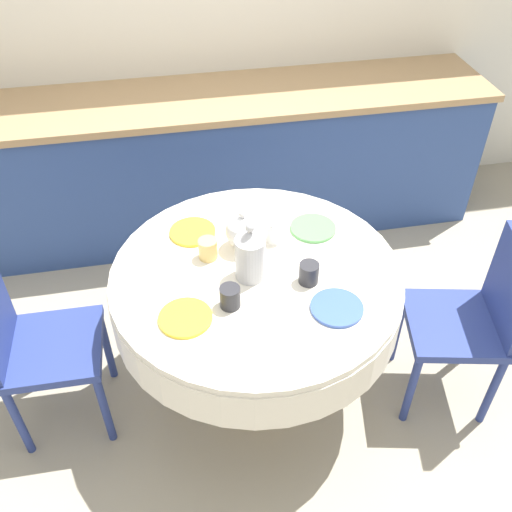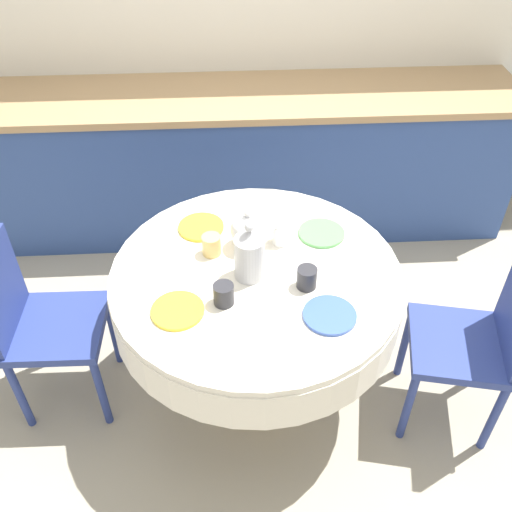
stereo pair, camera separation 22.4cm
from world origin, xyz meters
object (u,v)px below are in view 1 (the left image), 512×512
at_px(chair_right, 32,342).
at_px(teapot, 243,231).
at_px(chair_left, 473,317).
at_px(coffee_carafe, 250,255).

relative_size(chair_right, teapot, 4.40).
bearing_deg(chair_left, chair_right, 95.60).
xyz_separation_m(chair_left, coffee_carafe, (-0.94, 0.17, 0.36)).
relative_size(chair_left, coffee_carafe, 3.36).
xyz_separation_m(coffee_carafe, teapot, (0.00, 0.18, -0.03)).
distance_m(chair_left, coffee_carafe, 1.02).
bearing_deg(teapot, chair_left, -20.88).
height_order(chair_left, chair_right, same).
xyz_separation_m(chair_right, coffee_carafe, (0.90, -0.04, 0.36)).
height_order(chair_left, teapot, teapot).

